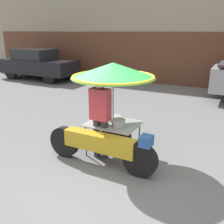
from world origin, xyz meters
The scene contains 6 objects.
ground_plane centered at (0.00, 0.00, 0.00)m, with size 36.00×36.00×0.00m, color slate.
shopfront_building centered at (0.00, 9.42, 2.17)m, with size 28.00×2.06×4.38m.
vendor_motorcycle_cart centered at (-0.17, 0.84, 1.38)m, with size 2.26×1.62×1.89m.
vendor_person centered at (-0.32, 0.67, 0.92)m, with size 0.38×0.22×1.65m.
parked_car centered at (-7.52, 6.63, 0.80)m, with size 4.19×1.65×1.56m.
potted_plant centered at (-8.86, 7.64, 0.49)m, with size 0.74×0.74×0.89m.
Camera 1 is at (1.97, -3.28, 2.46)m, focal length 40.00 mm.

